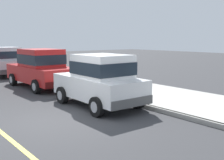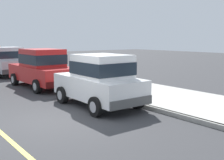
# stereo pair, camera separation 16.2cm
# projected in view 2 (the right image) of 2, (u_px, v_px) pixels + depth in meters

# --- Properties ---
(ground_plane) EXTENTS (80.00, 80.00, 0.00)m
(ground_plane) POSITION_uv_depth(u_px,v_px,m) (55.00, 121.00, 8.35)
(ground_plane) COLOR #38383A
(curb) EXTENTS (0.16, 64.00, 0.14)m
(curb) POSITION_uv_depth(u_px,v_px,m) (135.00, 104.00, 10.28)
(curb) COLOR gray
(curb) RESTS_ON ground
(sidewalk) EXTENTS (3.60, 64.00, 0.14)m
(sidewalk) POSITION_uv_depth(u_px,v_px,m) (168.00, 97.00, 11.37)
(sidewalk) COLOR #B7B5AD
(sidewalk) RESTS_ON ground
(lane_centre_line) EXTENTS (0.12, 57.60, 0.01)m
(lane_centre_line) POSITION_uv_depth(u_px,v_px,m) (0.00, 132.00, 7.38)
(lane_centre_line) COLOR #E0D64C
(lane_centre_line) RESTS_ON ground
(car_white_hatchback) EXTENTS (2.00, 3.83, 1.88)m
(car_white_hatchback) POSITION_uv_depth(u_px,v_px,m) (100.00, 80.00, 10.01)
(car_white_hatchback) COLOR white
(car_white_hatchback) RESTS_ON ground
(car_red_sedan) EXTENTS (2.10, 4.63, 1.92)m
(car_red_sedan) POSITION_uv_depth(u_px,v_px,m) (42.00, 68.00, 13.97)
(car_red_sedan) COLOR red
(car_red_sedan) RESTS_ON ground
(car_silver_hatchback) EXTENTS (1.98, 3.81, 1.88)m
(car_silver_hatchback) POSITION_uv_depth(u_px,v_px,m) (7.00, 61.00, 18.28)
(car_silver_hatchback) COLOR #BCBCC1
(car_silver_hatchback) RESTS_ON ground
(dog_brown) EXTENTS (0.31, 0.74, 0.49)m
(dog_brown) POSITION_uv_depth(u_px,v_px,m) (131.00, 86.00, 11.80)
(dog_brown) COLOR brown
(dog_brown) RESTS_ON sidewalk
(fire_hydrant) EXTENTS (0.34, 0.24, 0.72)m
(fire_hydrant) POSITION_uv_depth(u_px,v_px,m) (90.00, 80.00, 13.32)
(fire_hydrant) COLOR gold
(fire_hydrant) RESTS_ON sidewalk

